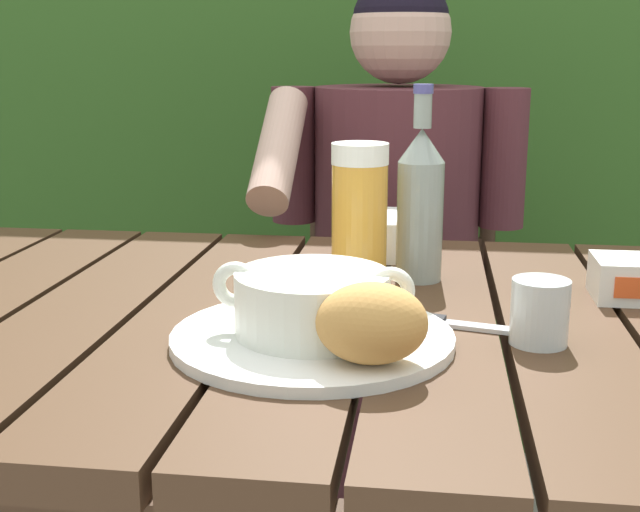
# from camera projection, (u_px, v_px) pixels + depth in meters

# --- Properties ---
(dining_table) EXTENTS (1.26, 0.81, 0.76)m
(dining_table) POSITION_uv_depth(u_px,v_px,m) (317.00, 392.00, 1.02)
(dining_table) COLOR #452C1C
(dining_table) RESTS_ON ground_plane
(chair_near_diner) EXTENTS (0.43, 0.44, 0.92)m
(chair_near_diner) POSITION_uv_depth(u_px,v_px,m) (397.00, 325.00, 1.86)
(chair_near_diner) COLOR #382519
(chair_near_diner) RESTS_ON ground_plane
(person_eating) EXTENTS (0.48, 0.47, 1.20)m
(person_eating) POSITION_uv_depth(u_px,v_px,m) (393.00, 238.00, 1.61)
(person_eating) COLOR #50262D
(person_eating) RESTS_ON ground_plane
(serving_plate) EXTENTS (0.30, 0.30, 0.01)m
(serving_plate) POSITION_uv_depth(u_px,v_px,m) (312.00, 338.00, 0.88)
(serving_plate) COLOR white
(serving_plate) RESTS_ON dining_table
(soup_bowl) EXTENTS (0.21, 0.16, 0.07)m
(soup_bowl) POSITION_uv_depth(u_px,v_px,m) (312.00, 301.00, 0.87)
(soup_bowl) COLOR white
(soup_bowl) RESTS_ON serving_plate
(bread_roll) EXTENTS (0.11, 0.09, 0.08)m
(bread_roll) POSITION_uv_depth(u_px,v_px,m) (372.00, 323.00, 0.79)
(bread_roll) COLOR #CD914A
(bread_roll) RESTS_ON serving_plate
(beer_glass) EXTENTS (0.07, 0.07, 0.19)m
(beer_glass) POSITION_uv_depth(u_px,v_px,m) (359.00, 215.00, 1.08)
(beer_glass) COLOR gold
(beer_glass) RESTS_ON dining_table
(beer_bottle) EXTENTS (0.06, 0.06, 0.26)m
(beer_bottle) POSITION_uv_depth(u_px,v_px,m) (420.00, 201.00, 1.10)
(beer_bottle) COLOR gray
(beer_bottle) RESTS_ON dining_table
(water_glass_small) EXTENTS (0.06, 0.06, 0.07)m
(water_glass_small) POSITION_uv_depth(u_px,v_px,m) (540.00, 312.00, 0.87)
(water_glass_small) COLOR silver
(water_glass_small) RESTS_ON dining_table
(table_knife) EXTENTS (0.17, 0.06, 0.01)m
(table_knife) POSITION_uv_depth(u_px,v_px,m) (442.00, 322.00, 0.94)
(table_knife) COLOR silver
(table_knife) RESTS_ON dining_table
(diner_bowl) EXTENTS (0.15, 0.15, 0.06)m
(diner_bowl) POSITION_uv_depth(u_px,v_px,m) (385.00, 234.00, 1.27)
(diner_bowl) COLOR white
(diner_bowl) RESTS_ON dining_table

